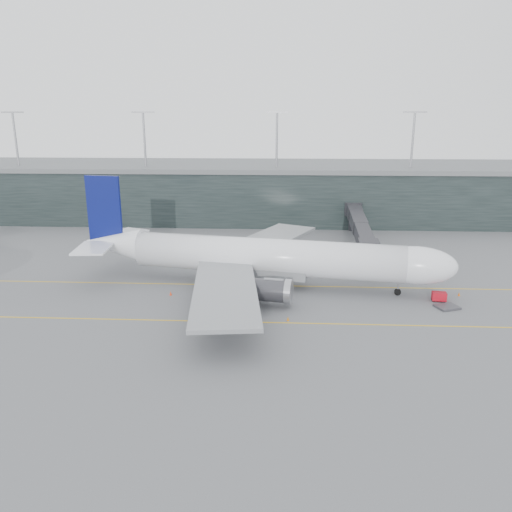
{
  "coord_description": "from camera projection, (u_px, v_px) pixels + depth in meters",
  "views": [
    {
      "loc": [
        6.56,
        -85.46,
        28.19
      ],
      "look_at": [
        2.29,
        -4.0,
        5.28
      ],
      "focal_mm": 35.0,
      "sensor_mm": 36.0,
      "label": 1
    }
  ],
  "objects": [
    {
      "name": "cone_wing_stbd",
      "position": [
        288.0,
        319.0,
        71.16
      ],
      "size": [
        0.4,
        0.4,
        0.64
      ],
      "primitive_type": "cone",
      "color": "#CD6F0B",
      "rests_on": "ground"
    },
    {
      "name": "uld_b",
      "position": [
        236.0,
        254.0,
        102.01
      ],
      "size": [
        2.25,
        1.82,
        2.01
      ],
      "rotation": [
        0.0,
        0.0,
        -0.02
      ],
      "color": "#37373C",
      "rests_on": "ground"
    },
    {
      "name": "jet_bridge",
      "position": [
        356.0,
        221.0,
        112.22
      ],
      "size": [
        6.83,
        47.07,
        7.16
      ],
      "rotation": [
        0.0,
        0.0,
        -0.07
      ],
      "color": "#28272C",
      "rests_on": "ground"
    },
    {
      "name": "terminal",
      "position": [
        259.0,
        190.0,
        143.82
      ],
      "size": [
        240.0,
        36.0,
        29.0
      ],
      "color": "black",
      "rests_on": "ground"
    },
    {
      "name": "gse_cart",
      "position": [
        439.0,
        296.0,
        78.57
      ],
      "size": [
        2.32,
        1.63,
        1.48
      ],
      "rotation": [
        0.0,
        0.0,
        -0.12
      ],
      "color": "#B70D1B",
      "rests_on": "ground"
    },
    {
      "name": "cone_nose",
      "position": [
        459.0,
        294.0,
        81.06
      ],
      "size": [
        0.39,
        0.39,
        0.63
      ],
      "primitive_type": "cone",
      "color": "orange",
      "rests_on": "ground"
    },
    {
      "name": "uld_a",
      "position": [
        221.0,
        258.0,
        98.9
      ],
      "size": [
        2.8,
        2.58,
        2.05
      ],
      "rotation": [
        0.0,
        0.0,
        0.43
      ],
      "color": "#37373C",
      "rests_on": "ground"
    },
    {
      "name": "baggage_dolly",
      "position": [
        447.0,
        307.0,
        75.92
      ],
      "size": [
        3.98,
        3.6,
        0.33
      ],
      "primitive_type": "cube",
      "rotation": [
        0.0,
        0.0,
        0.36
      ],
      "color": "#38373C",
      "rests_on": "ground"
    },
    {
      "name": "cone_tail",
      "position": [
        171.0,
        293.0,
        81.34
      ],
      "size": [
        0.42,
        0.42,
        0.67
      ],
      "primitive_type": "cone",
      "color": "red",
      "rests_on": "ground"
    },
    {
      "name": "main_aircraft",
      "position": [
        264.0,
        257.0,
        84.78
      ],
      "size": [
        64.54,
        59.96,
        18.14
      ],
      "rotation": [
        0.0,
        0.0,
        -0.17
      ],
      "color": "white",
      "rests_on": "ground"
    },
    {
      "name": "taxiline_a",
      "position": [
        243.0,
        285.0,
        86.27
      ],
      "size": [
        160.0,
        0.25,
        0.02
      ],
      "primitive_type": "cube",
      "color": "gold",
      "rests_on": "ground"
    },
    {
      "name": "taxiline_lead_main",
      "position": [
        274.0,
        250.0,
        109.09
      ],
      "size": [
        0.25,
        60.0,
        0.02
      ],
      "primitive_type": "cube",
      "color": "gold",
      "rests_on": "ground"
    },
    {
      "name": "ground",
      "position": [
        245.0,
        278.0,
        90.12
      ],
      "size": [
        320.0,
        320.0,
        0.0
      ],
      "primitive_type": "plane",
      "color": "#59585D",
      "rests_on": "ground"
    },
    {
      "name": "taxiline_b",
      "position": [
        234.0,
        322.0,
        70.88
      ],
      "size": [
        160.0,
        0.25,
        0.02
      ],
      "primitive_type": "cube",
      "color": "gold",
      "rests_on": "ground"
    },
    {
      "name": "uld_c",
      "position": [
        248.0,
        258.0,
        99.58
      ],
      "size": [
        2.15,
        1.8,
        1.8
      ],
      "rotation": [
        0.0,
        0.0,
        0.12
      ],
      "color": "#37373C",
      "rests_on": "ground"
    },
    {
      "name": "cone_wing_port",
      "position": [
        288.0,
        261.0,
        99.52
      ],
      "size": [
        0.5,
        0.5,
        0.8
      ],
      "primitive_type": "cone",
      "color": "orange",
      "rests_on": "ground"
    }
  ]
}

